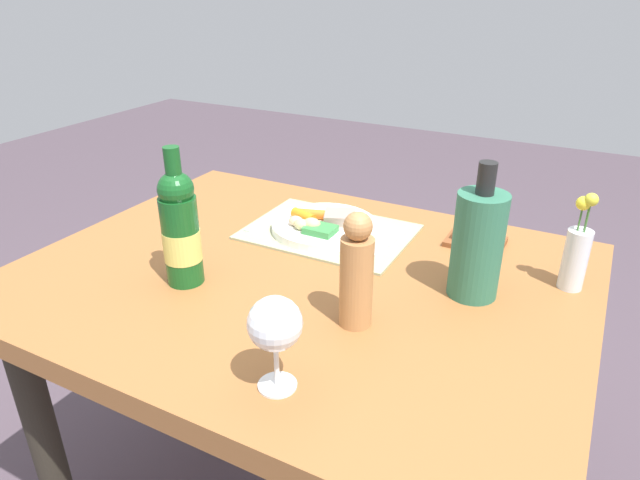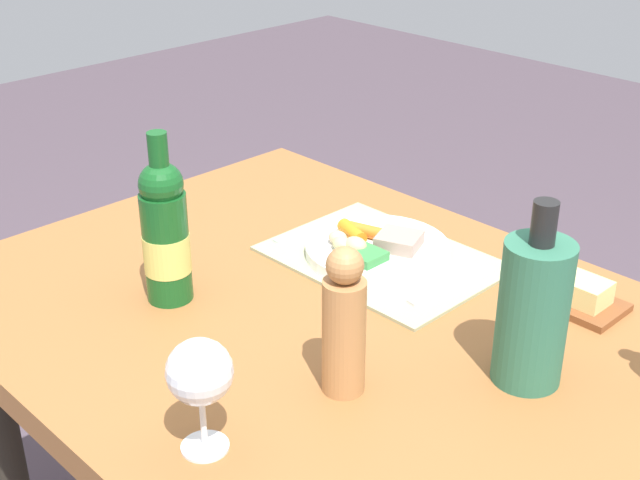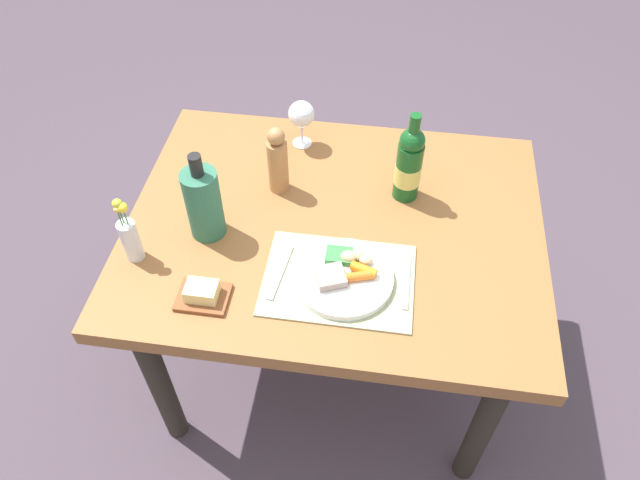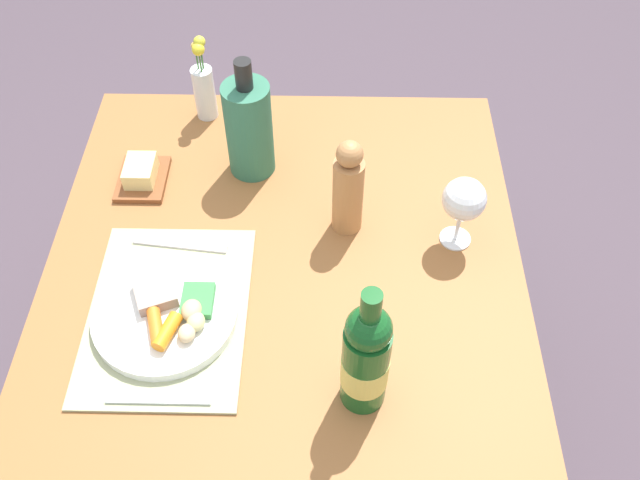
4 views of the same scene
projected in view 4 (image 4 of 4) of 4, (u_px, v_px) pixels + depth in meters
ground_plane at (293, 457)px, 1.83m from camera, size 8.00×8.00×0.00m
dining_table at (284, 327)px, 1.34m from camera, size 1.16×0.91×0.73m
placemat at (168, 312)px, 1.24m from camera, size 0.39×0.28×0.01m
dinner_plate at (167, 313)px, 1.22m from camera, size 0.26×0.26×0.05m
fork at (180, 245)px, 1.33m from camera, size 0.04×0.18×0.00m
knife at (158, 400)px, 1.12m from camera, size 0.01×0.17×0.00m
pepper_mill at (348, 189)px, 1.30m from camera, size 0.06×0.06×0.22m
cooler_bottle at (249, 128)px, 1.40m from camera, size 0.10×0.10×0.27m
butter_dish at (141, 175)px, 1.44m from camera, size 0.13×0.10×0.05m
wine_glass at (464, 200)px, 1.27m from camera, size 0.08×0.08×0.16m
wine_bottle at (366, 358)px, 1.05m from camera, size 0.08×0.08×0.28m
flower_vase at (204, 87)px, 1.53m from camera, size 0.05×0.05×0.20m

